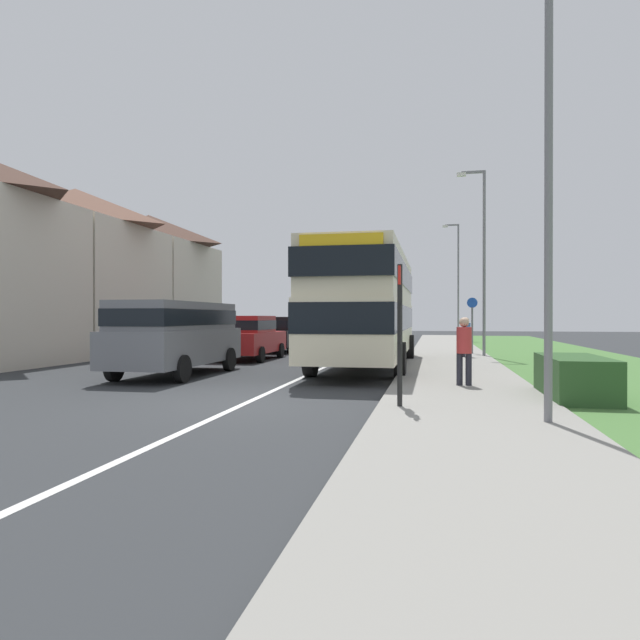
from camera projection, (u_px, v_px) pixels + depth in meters
ground_plane at (248, 402)px, 11.10m from camera, size 120.00×120.00×0.00m
lane_marking_centre at (325, 367)px, 18.94m from camera, size 0.14×60.00×0.01m
pavement_near_side at (456, 374)px, 16.15m from camera, size 3.20×68.00×0.12m
grass_verge_seaward at (619, 378)px, 15.30m from camera, size 6.00×68.00×0.08m
roadside_hedge at (575, 379)px, 11.10m from camera, size 1.10×2.61×0.90m
double_decker_bus at (367, 303)px, 18.50m from camera, size 2.80×10.80×3.70m
parked_van_grey at (177, 332)px, 16.18m from camera, size 2.11×5.40×2.10m
parked_car_red at (249, 336)px, 22.20m from camera, size 1.97×4.41×1.73m
parked_car_black at (278, 333)px, 27.12m from camera, size 2.00×3.92×1.69m
parked_car_dark_green at (305, 331)px, 32.03m from camera, size 1.89×4.45×1.66m
pedestrian_at_stop at (464, 348)px, 12.86m from camera, size 0.34×0.34×1.67m
pedestrian_walking_away at (466, 335)px, 22.15m from camera, size 0.34×0.34×1.67m
bus_stop_sign at (400, 325)px, 9.87m from camera, size 0.09×0.52×2.60m
cycle_route_sign at (472, 323)px, 24.25m from camera, size 0.44×0.08×2.52m
street_lamp_near at (542, 115)px, 8.38m from camera, size 1.14×0.20×8.23m
street_lamp_mid at (482, 251)px, 22.87m from camera, size 1.14×0.20×7.62m
street_lamp_far at (457, 275)px, 39.38m from camera, size 1.14×0.20×8.17m
house_terrace_far_side at (75, 271)px, 25.52m from camera, size 6.25×19.92×7.49m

